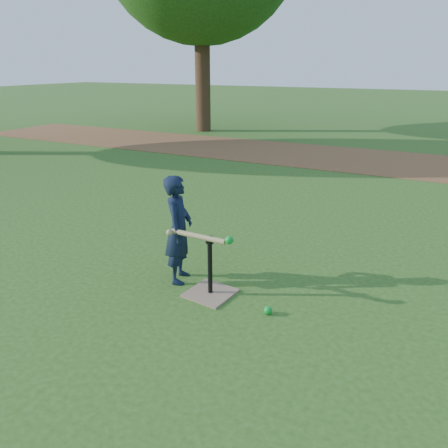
% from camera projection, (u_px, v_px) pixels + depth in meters
% --- Properties ---
extents(ground, '(80.00, 80.00, 0.00)m').
position_uv_depth(ground, '(232.00, 311.00, 4.07)').
color(ground, '#285116').
rests_on(ground, ground).
extents(dirt_strip, '(24.00, 3.00, 0.01)m').
position_uv_depth(dirt_strip, '(371.00, 161.00, 10.33)').
color(dirt_strip, brown).
rests_on(dirt_strip, ground).
extents(child, '(0.39, 0.48, 1.14)m').
position_uv_depth(child, '(179.00, 230.00, 4.47)').
color(child, black).
rests_on(child, ground).
extents(wiffle_ball_ground, '(0.08, 0.08, 0.08)m').
position_uv_depth(wiffle_ball_ground, '(268.00, 310.00, 4.00)').
color(wiffle_ball_ground, '#0D982A').
rests_on(wiffle_ball_ground, ground).
extents(batting_tee, '(0.48, 0.48, 0.61)m').
position_uv_depth(batting_tee, '(210.00, 284.00, 4.33)').
color(batting_tee, '#8E715A').
rests_on(batting_tee, ground).
extents(swing_action, '(0.72, 0.11, 0.10)m').
position_uv_depth(swing_action, '(201.00, 237.00, 4.17)').
color(swing_action, tan).
rests_on(swing_action, ground).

